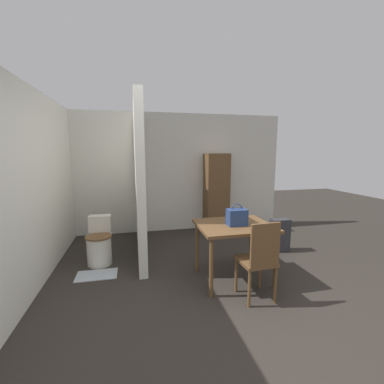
% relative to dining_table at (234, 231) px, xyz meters
% --- Properties ---
extents(ground_plane, '(16.00, 16.00, 0.00)m').
position_rel_dining_table_xyz_m(ground_plane, '(-0.49, -0.90, -0.67)').
color(ground_plane, '#2D2823').
extents(wall_back, '(4.92, 0.12, 2.50)m').
position_rel_dining_table_xyz_m(wall_back, '(-0.49, 2.44, 0.58)').
color(wall_back, silver).
rests_on(wall_back, ground_plane).
extents(wall_left, '(0.12, 4.28, 2.50)m').
position_rel_dining_table_xyz_m(wall_left, '(-2.51, 0.74, 0.58)').
color(wall_left, silver).
rests_on(wall_left, ground_plane).
extents(partition_wall, '(0.12, 2.12, 2.50)m').
position_rel_dining_table_xyz_m(partition_wall, '(-1.18, 1.32, 0.58)').
color(partition_wall, silver).
rests_on(partition_wall, ground_plane).
extents(dining_table, '(0.96, 0.81, 0.76)m').
position_rel_dining_table_xyz_m(dining_table, '(0.00, 0.00, 0.00)').
color(dining_table, brown).
rests_on(dining_table, ground_plane).
extents(wooden_chair, '(0.41, 0.41, 0.95)m').
position_rel_dining_table_xyz_m(wooden_chair, '(0.09, -0.54, -0.16)').
color(wooden_chair, brown).
rests_on(wooden_chair, ground_plane).
extents(toilet, '(0.38, 0.53, 0.70)m').
position_rel_dining_table_xyz_m(toilet, '(-1.81, 0.94, -0.37)').
color(toilet, silver).
rests_on(toilet, ground_plane).
extents(handbag, '(0.25, 0.17, 0.28)m').
position_rel_dining_table_xyz_m(handbag, '(0.01, -0.04, 0.20)').
color(handbag, navy).
rests_on(handbag, dining_table).
extents(wooden_cabinet, '(0.48, 0.44, 1.67)m').
position_rel_dining_table_xyz_m(wooden_cabinet, '(0.46, 2.15, 0.16)').
color(wooden_cabinet, brown).
rests_on(wooden_cabinet, ground_plane).
extents(bath_mat, '(0.55, 0.33, 0.01)m').
position_rel_dining_table_xyz_m(bath_mat, '(-1.81, 0.51, -0.66)').
color(bath_mat, '#B2BCC6').
rests_on(bath_mat, ground_plane).
extents(space_heater, '(0.32, 0.17, 0.56)m').
position_rel_dining_table_xyz_m(space_heater, '(1.16, 0.76, -0.39)').
color(space_heater, '#2D2D33').
rests_on(space_heater, ground_plane).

